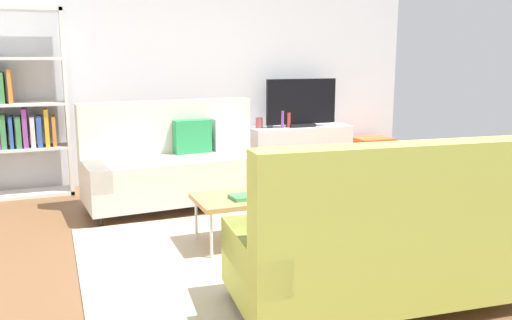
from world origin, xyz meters
name	(u,v)px	position (x,y,z in m)	size (l,w,h in m)	color
ground_plane	(265,243)	(0.00, 0.00, 0.00)	(7.68, 7.68, 0.00)	brown
wall_far	(184,66)	(0.00, 2.80, 1.45)	(6.40, 0.12, 2.90)	silver
area_rug	(263,250)	(-0.08, -0.15, 0.01)	(2.90, 2.20, 0.01)	tan
couch_beige	(177,164)	(-0.42, 1.48, 0.45)	(1.96, 0.99, 1.10)	beige
couch_green	(385,241)	(0.25, -1.37, 0.45)	(1.96, 1.00, 1.10)	#C1CC51
coffee_table	(260,198)	(-0.03, 0.05, 0.39)	(1.10, 0.56, 0.42)	#B7844C
tv_console	(300,150)	(1.51, 2.46, 0.32)	(1.40, 0.44, 0.64)	silver
tv	(301,104)	(1.51, 2.44, 0.95)	(1.00, 0.20, 0.64)	black
bookshelf	(12,109)	(-2.03, 2.48, 1.00)	(1.10, 0.36, 2.10)	white
storage_trunk	(372,153)	(2.61, 2.36, 0.22)	(0.52, 0.40, 0.44)	orange
potted_plant	(274,178)	(0.07, 0.00, 0.57)	(0.20, 0.20, 0.30)	brown
table_book_0	(245,197)	(-0.19, -0.02, 0.44)	(0.24, 0.18, 0.03)	#3F8C4C
vase_0	(259,123)	(0.93, 2.51, 0.71)	(0.09, 0.09, 0.14)	#B24C4C
vase_1	(270,120)	(1.08, 2.51, 0.73)	(0.08, 0.08, 0.19)	#4C72B2
bottle_0	(282,119)	(1.23, 2.42, 0.75)	(0.04, 0.04, 0.23)	purple
bottle_1	(289,120)	(1.32, 2.42, 0.74)	(0.05, 0.05, 0.20)	red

